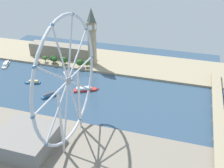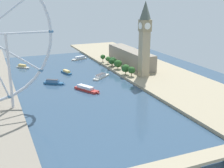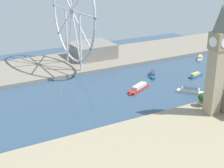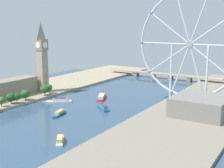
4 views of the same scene
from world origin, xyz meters
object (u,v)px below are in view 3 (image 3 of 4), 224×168
at_px(clock_tower, 217,59).
at_px(riverside_hall, 92,50).
at_px(tour_boat_3, 153,74).
at_px(tour_boat_1, 139,88).
at_px(tour_boat_4, 192,91).
at_px(ferris_wheel, 72,11).
at_px(tour_boat_0, 196,75).
at_px(tour_boat_5, 200,58).

xyz_separation_m(clock_tower, riverside_hall, (203.04, 10.43, -37.44)).
xyz_separation_m(clock_tower, tour_boat_3, (107.20, -18.57, -47.14)).
bearing_deg(tour_boat_1, tour_boat_4, 114.67).
height_order(ferris_wheel, tour_boat_3, ferris_wheel).
distance_m(riverside_hall, tour_boat_3, 100.61).
bearing_deg(tour_boat_0, clock_tower, -140.34).
xyz_separation_m(tour_boat_0, tour_boat_4, (-34.57, 37.43, 0.24)).
height_order(tour_boat_0, tour_boat_4, tour_boat_4).
bearing_deg(riverside_hall, tour_boat_5, -120.72).
distance_m(tour_boat_4, tour_boat_5, 122.37).
bearing_deg(ferris_wheel, tour_boat_5, -106.52).
bearing_deg(tour_boat_3, tour_boat_5, 139.38).
distance_m(tour_boat_0, tour_boat_5, 71.41).
relative_size(clock_tower, tour_boat_1, 2.62).
height_order(clock_tower, riverside_hall, clock_tower).
xyz_separation_m(ferris_wheel, tour_boat_0, (-95.65, -106.00, -65.98)).
height_order(tour_boat_1, tour_boat_5, tour_boat_1).
distance_m(ferris_wheel, tour_boat_0, 157.28).
height_order(clock_tower, tour_boat_5, clock_tower).
xyz_separation_m(tour_boat_0, tour_boat_1, (-2.29, 78.44, 0.32)).
relative_size(clock_tower, ferris_wheel, 0.72).
bearing_deg(tour_boat_5, tour_boat_4, 3.53).
distance_m(ferris_wheel, tour_boat_1, 121.09).
xyz_separation_m(tour_boat_4, tour_boat_5, (83.31, -89.64, -0.08)).
bearing_deg(tour_boat_3, riverside_hall, -127.87).
relative_size(tour_boat_1, tour_boat_4, 1.17).
xyz_separation_m(clock_tower, tour_boat_0, (81.80, -59.43, -47.56)).
xyz_separation_m(clock_tower, tour_boat_4, (47.22, -21.99, -47.32)).
bearing_deg(clock_tower, tour_boat_3, -9.83).
bearing_deg(riverside_hall, tour_boat_3, -163.17).
bearing_deg(tour_boat_1, tour_boat_3, -170.73).
xyz_separation_m(ferris_wheel, riverside_hall, (25.60, -36.15, -55.86)).
bearing_deg(riverside_hall, clock_tower, -177.06).
relative_size(clock_tower, tour_boat_4, 3.06).
xyz_separation_m(tour_boat_1, tour_boat_5, (51.02, -130.64, -0.16)).
bearing_deg(clock_tower, riverside_hall, 2.94).
xyz_separation_m(tour_boat_0, tour_boat_5, (48.73, -52.20, 0.16)).
relative_size(ferris_wheel, tour_boat_4, 4.27).
relative_size(tour_boat_0, tour_boat_3, 1.01).
relative_size(tour_boat_3, tour_boat_5, 1.17).
bearing_deg(clock_tower, tour_boat_1, 13.45).
xyz_separation_m(ferris_wheel, tour_boat_4, (-130.22, -68.57, -65.74)).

